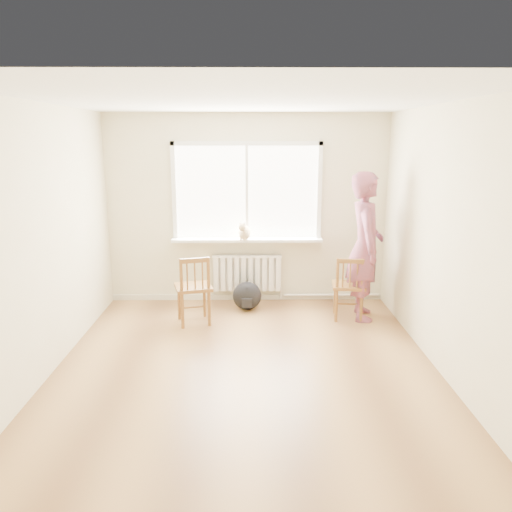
{
  "coord_description": "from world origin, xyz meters",
  "views": [
    {
      "loc": [
        0.05,
        -4.87,
        2.36
      ],
      "look_at": [
        0.12,
        1.2,
        0.92
      ],
      "focal_mm": 35.0,
      "sensor_mm": 36.0,
      "label": 1
    }
  ],
  "objects_px": {
    "person": "(365,246)",
    "backpack": "(247,296)",
    "chair_right": "(349,288)",
    "cat": "(244,232)",
    "chair_left": "(194,290)"
  },
  "relations": [
    {
      "from": "chair_left",
      "to": "chair_right",
      "type": "xyz_separation_m",
      "value": [
        2.02,
        0.15,
        -0.03
      ]
    },
    {
      "from": "person",
      "to": "cat",
      "type": "xyz_separation_m",
      "value": [
        -1.59,
        0.57,
        0.09
      ]
    },
    {
      "from": "backpack",
      "to": "cat",
      "type": "bearing_deg",
      "value": 98.07
    },
    {
      "from": "chair_left",
      "to": "person",
      "type": "height_order",
      "value": "person"
    },
    {
      "from": "chair_left",
      "to": "cat",
      "type": "bearing_deg",
      "value": -143.83
    },
    {
      "from": "cat",
      "to": "person",
      "type": "bearing_deg",
      "value": -5.99
    },
    {
      "from": "chair_left",
      "to": "person",
      "type": "relative_size",
      "value": 0.47
    },
    {
      "from": "chair_right",
      "to": "cat",
      "type": "xyz_separation_m",
      "value": [
        -1.38,
        0.65,
        0.63
      ]
    },
    {
      "from": "person",
      "to": "backpack",
      "type": "bearing_deg",
      "value": 83.67
    },
    {
      "from": "person",
      "to": "cat",
      "type": "relative_size",
      "value": 4.77
    },
    {
      "from": "chair_right",
      "to": "cat",
      "type": "distance_m",
      "value": 1.65
    },
    {
      "from": "chair_left",
      "to": "chair_right",
      "type": "bearing_deg",
      "value": 169.04
    },
    {
      "from": "chair_right",
      "to": "backpack",
      "type": "relative_size",
      "value": 2.13
    },
    {
      "from": "chair_left",
      "to": "backpack",
      "type": "xyz_separation_m",
      "value": [
        0.68,
        0.54,
        -0.26
      ]
    },
    {
      "from": "person",
      "to": "cat",
      "type": "bearing_deg",
      "value": 75.26
    }
  ]
}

